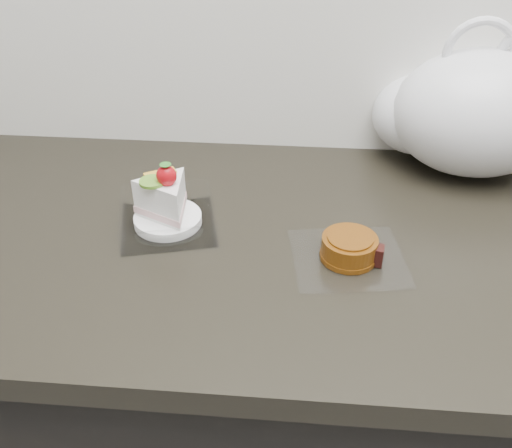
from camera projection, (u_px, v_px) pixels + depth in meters
The scene contains 4 objects.
counter at pixel (373, 420), 1.15m from camera, with size 2.04×0.64×0.90m.
cake_tray at pixel (167, 209), 0.91m from camera, with size 0.18×0.18×0.12m.
mooncake_wrap at pixel (350, 250), 0.85m from camera, with size 0.19×0.18×0.04m.
plastic_bag at pixel (467, 112), 1.02m from camera, with size 0.37×0.30×0.28m.
Camera 1 is at (-0.17, 0.95, 1.43)m, focal length 40.00 mm.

